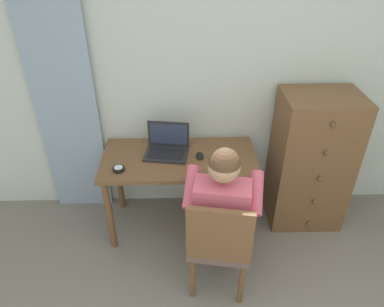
{
  "coord_description": "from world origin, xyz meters",
  "views": [
    {
      "loc": [
        -0.42,
        -0.53,
        2.3
      ],
      "look_at": [
        -0.36,
        1.72,
        0.82
      ],
      "focal_mm": 33.12,
      "sensor_mm": 36.0,
      "label": 1
    }
  ],
  "objects": [
    {
      "name": "curtain_panel",
      "position": [
        -1.38,
        2.13,
        1.11
      ],
      "size": [
        0.51,
        0.03,
        2.21
      ],
      "primitive_type": "cube",
      "color": "#8EA3B7",
      "rests_on": "ground_plane"
    },
    {
      "name": "desk",
      "position": [
        -0.46,
        1.82,
        0.62
      ],
      "size": [
        1.24,
        0.62,
        0.72
      ],
      "color": "brown",
      "rests_on": "ground_plane"
    },
    {
      "name": "laptop",
      "position": [
        -0.55,
        1.9,
        0.77
      ],
      "size": [
        0.37,
        0.3,
        0.24
      ],
      "color": "#232326",
      "rests_on": "desk"
    },
    {
      "name": "person_seated",
      "position": [
        -0.16,
        1.31,
        0.67
      ],
      "size": [
        0.6,
        0.63,
        1.19
      ],
      "color": "#33384C",
      "rests_on": "ground_plane"
    },
    {
      "name": "wall_back",
      "position": [
        0.0,
        2.2,
        1.25
      ],
      "size": [
        4.8,
        0.05,
        2.5
      ],
      "primitive_type": "cube",
      "color": "silver",
      "rests_on": "ground_plane"
    },
    {
      "name": "computer_mouse",
      "position": [
        -0.29,
        1.82,
        0.74
      ],
      "size": [
        0.07,
        0.1,
        0.03
      ],
      "primitive_type": "ellipsoid",
      "rotation": [
        0.0,
        0.0,
        0.06
      ],
      "color": "black",
      "rests_on": "desk"
    },
    {
      "name": "desk_clock",
      "position": [
        -0.91,
        1.65,
        0.74
      ],
      "size": [
        0.09,
        0.09,
        0.03
      ],
      "color": "black",
      "rests_on": "desk"
    },
    {
      "name": "dresser",
      "position": [
        0.65,
        1.91,
        0.6
      ],
      "size": [
        0.61,
        0.49,
        1.21
      ],
      "color": "brown",
      "rests_on": "ground_plane"
    },
    {
      "name": "chair",
      "position": [
        -0.18,
        1.13,
        0.49
      ],
      "size": [
        0.48,
        0.47,
        0.87
      ],
      "color": "brown",
      "rests_on": "ground_plane"
    }
  ]
}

